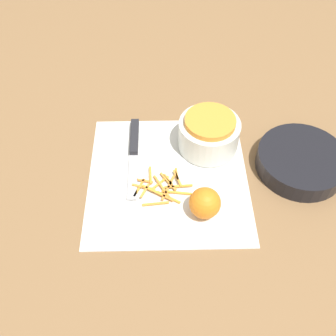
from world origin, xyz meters
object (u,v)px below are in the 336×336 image
at_px(orange_left, 205,203).
at_px(knife, 134,144).
at_px(bowl_speckled, 209,133).
at_px(bowl_dark, 301,161).

bearing_deg(orange_left, knife, -141.34).
bearing_deg(bowl_speckled, bowl_dark, 71.44).
bearing_deg(orange_left, bowl_dark, 117.86).
bearing_deg(knife, orange_left, 38.68).
relative_size(bowl_speckled, knife, 0.60).
height_order(bowl_speckled, bowl_dark, bowl_speckled).
height_order(bowl_dark, knife, bowl_dark).
relative_size(knife, orange_left, 3.61).
bearing_deg(bowl_dark, knife, -100.31).
distance_m(bowl_dark, knife, 0.40).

